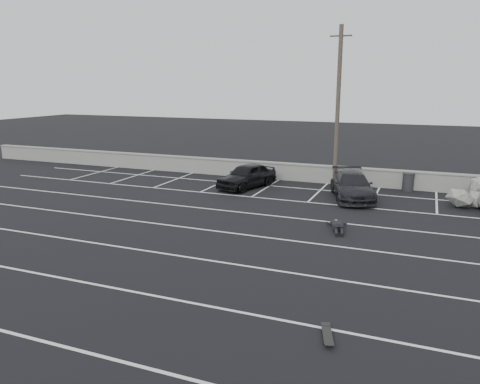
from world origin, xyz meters
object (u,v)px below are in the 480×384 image
at_px(car_left, 247,176).
at_px(car_right, 352,186).
at_px(person, 337,223).
at_px(trash_bin, 408,182).
at_px(skateboard, 327,335).
at_px(utility_pole, 338,107).

height_order(car_left, car_right, car_left).
relative_size(car_left, person, 1.69).
bearing_deg(car_right, person, -104.75).
height_order(trash_bin, skateboard, trash_bin).
distance_m(car_left, utility_pole, 6.34).
xyz_separation_m(trash_bin, skateboard, (-0.98, -17.03, -0.44)).
relative_size(utility_pole, trash_bin, 8.78).
bearing_deg(car_right, utility_pole, 101.15).
relative_size(car_right, utility_pole, 0.52).
height_order(utility_pole, trash_bin, utility_pole).
distance_m(car_left, skateboard, 16.37).
bearing_deg(car_right, car_left, 158.73).
height_order(utility_pole, person, utility_pole).
bearing_deg(trash_bin, skateboard, -93.30).
distance_m(car_right, trash_bin, 3.94).
height_order(car_left, trash_bin, car_left).
relative_size(car_left, car_right, 0.88).
xyz_separation_m(car_right, skateboard, (1.63, -14.07, -0.59)).
bearing_deg(trash_bin, utility_pole, -174.28).
xyz_separation_m(car_right, person, (0.24, -5.41, -0.45)).
distance_m(car_right, skateboard, 14.18).
relative_size(utility_pole, person, 3.73).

